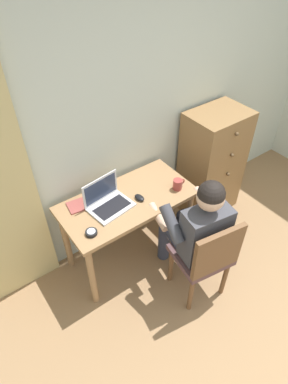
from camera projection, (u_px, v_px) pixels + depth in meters
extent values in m
cube|color=silver|center=(147.00, 112.00, 2.82)|extent=(4.80, 0.05, 2.50)
cube|color=#9E754C|center=(127.00, 201.00, 2.74)|extent=(1.15, 0.58, 0.03)
cylinder|color=#9E754C|center=(92.00, 276.00, 2.62)|extent=(0.06, 0.06, 0.71)
cylinder|color=#9E754C|center=(188.00, 221.00, 3.07)|extent=(0.06, 0.06, 0.71)
cylinder|color=#9E754C|center=(66.00, 240.00, 2.90)|extent=(0.06, 0.06, 0.71)
cylinder|color=#9E754C|center=(157.00, 194.00, 3.35)|extent=(0.06, 0.06, 0.71)
cube|color=olive|center=(212.00, 163.00, 3.38)|extent=(0.59, 0.43, 1.16)
sphere|color=brown|center=(221.00, 208.00, 3.55)|extent=(0.04, 0.04, 0.04)
sphere|color=brown|center=(224.00, 192.00, 3.40)|extent=(0.04, 0.04, 0.04)
sphere|color=brown|center=(228.00, 174.00, 3.24)|extent=(0.04, 0.04, 0.04)
sphere|color=brown|center=(232.00, 155.00, 3.09)|extent=(0.04, 0.04, 0.04)
sphere|color=brown|center=(237.00, 134.00, 2.94)|extent=(0.04, 0.04, 0.04)
cube|color=brown|center=(200.00, 254.00, 2.66)|extent=(0.48, 0.46, 0.05)
cube|color=brown|center=(218.00, 252.00, 2.39)|extent=(0.42, 0.11, 0.42)
cylinder|color=brown|center=(203.00, 251.00, 2.99)|extent=(0.04, 0.04, 0.43)
cylinder|color=brown|center=(171.00, 265.00, 2.87)|extent=(0.04, 0.04, 0.43)
cylinder|color=brown|center=(224.00, 278.00, 2.77)|extent=(0.04, 0.04, 0.43)
cylinder|color=brown|center=(191.00, 294.00, 2.66)|extent=(0.04, 0.04, 0.43)
cylinder|color=#33384C|center=(195.00, 229.00, 2.81)|extent=(0.20, 0.42, 0.14)
cylinder|color=#33384C|center=(177.00, 236.00, 2.75)|extent=(0.20, 0.42, 0.14)
cylinder|color=#33384C|center=(181.00, 233.00, 3.11)|extent=(0.11, 0.11, 0.50)
cylinder|color=#33384C|center=(164.00, 239.00, 3.05)|extent=(0.11, 0.11, 0.50)
cube|color=#3F3F47|center=(205.00, 233.00, 2.47)|extent=(0.39, 0.26, 0.46)
cylinder|color=#3F3F47|center=(220.00, 205.00, 2.58)|extent=(0.14, 0.31, 0.25)
cylinder|color=#3F3F47|center=(172.00, 224.00, 2.43)|extent=(0.14, 0.31, 0.25)
cylinder|color=#DBAD8E|center=(204.00, 200.00, 2.78)|extent=(0.11, 0.28, 0.11)
cylinder|color=#DBAD8E|center=(159.00, 217.00, 2.63)|extent=(0.11, 0.28, 0.11)
sphere|color=#DBAD8E|center=(211.00, 197.00, 2.24)|extent=(0.20, 0.20, 0.20)
sphere|color=black|center=(211.00, 194.00, 2.22)|extent=(0.20, 0.20, 0.20)
cube|color=silver|center=(111.00, 207.00, 2.64)|extent=(0.37, 0.28, 0.02)
cube|color=black|center=(112.00, 207.00, 2.63)|extent=(0.30, 0.19, 0.00)
cube|color=silver|center=(100.00, 189.00, 2.63)|extent=(0.34, 0.06, 0.22)
cube|color=#2D3851|center=(101.00, 189.00, 2.63)|extent=(0.30, 0.04, 0.18)
ellipsoid|color=black|center=(139.00, 198.00, 2.72)|extent=(0.07, 0.10, 0.03)
cylinder|color=black|center=(91.00, 233.00, 2.43)|extent=(0.09, 0.09, 0.03)
cylinder|color=silver|center=(91.00, 231.00, 2.42)|extent=(0.06, 0.06, 0.00)
cube|color=#994742|center=(81.00, 205.00, 2.67)|extent=(0.23, 0.18, 0.01)
cylinder|color=#9E3D38|center=(178.00, 184.00, 2.80)|extent=(0.08, 0.08, 0.09)
torus|color=#9E3D38|center=(182.00, 182.00, 2.82)|extent=(0.06, 0.01, 0.06)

